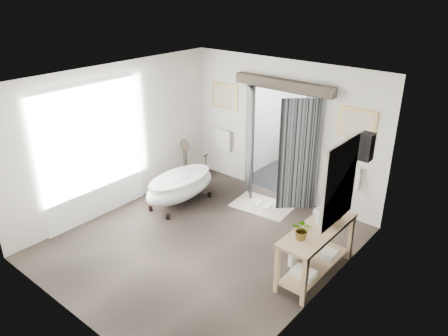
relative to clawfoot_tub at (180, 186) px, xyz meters
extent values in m
plane|color=brown|center=(1.32, -0.78, -0.41)|extent=(5.00, 5.00, 0.00)
cube|color=silver|center=(1.32, -3.28, 1.04)|extent=(4.50, 0.02, 2.90)
cube|color=silver|center=(-0.93, -0.78, 1.04)|extent=(0.02, 5.00, 2.90)
cube|color=silver|center=(3.57, -0.78, 1.04)|extent=(0.02, 5.00, 2.90)
cube|color=silver|center=(-0.20, 1.72, 1.04)|extent=(1.45, 0.02, 2.90)
cube|color=silver|center=(2.85, 1.72, 1.04)|extent=(1.45, 0.02, 2.90)
cube|color=silver|center=(1.32, 1.72, 2.19)|extent=(1.60, 0.02, 0.60)
cube|color=silver|center=(1.32, -0.78, 2.49)|extent=(4.50, 5.00, 0.02)
cube|color=white|center=(-0.88, -1.38, 0.94)|extent=(0.02, 2.20, 2.70)
cube|color=#A0998D|center=(3.55, -0.31, 1.29)|extent=(0.05, 0.95, 1.25)
cube|color=silver|center=(3.52, -0.31, 1.29)|extent=(0.01, 0.80, 1.10)
cube|color=black|center=(3.45, 0.77, 1.49)|extent=(0.20, 0.20, 0.45)
sphere|color=#FFCC8C|center=(3.45, 0.77, 1.49)|extent=(0.10, 0.10, 0.10)
cube|color=black|center=(1.32, 2.72, -0.41)|extent=(2.20, 2.00, 0.01)
cube|color=silver|center=(1.32, 2.72, 2.09)|extent=(2.20, 2.00, 0.02)
cube|color=white|center=(1.32, 3.72, 0.84)|extent=(2.20, 0.02, 2.50)
cube|color=white|center=(0.22, 2.72, 0.84)|extent=(0.02, 2.00, 2.50)
cube|color=white|center=(2.42, 2.72, 0.84)|extent=(0.02, 2.00, 2.50)
cube|color=black|center=(1.32, 3.54, -0.19)|extent=(2.00, 0.35, 0.45)
cylinder|color=silver|center=(0.92, 3.69, 1.19)|extent=(0.40, 0.03, 0.40)
cylinder|color=silver|center=(1.72, 3.69, 1.19)|extent=(0.40, 0.03, 0.40)
cube|color=black|center=(0.52, 1.72, 0.74)|extent=(0.07, 0.10, 2.30)
cube|color=black|center=(2.12, 1.72, 0.74)|extent=(0.07, 0.10, 2.30)
cube|color=black|center=(1.32, 1.72, 1.89)|extent=(1.67, 0.10, 0.07)
cube|color=black|center=(0.72, 1.37, 0.74)|extent=(0.60, 0.59, 2.30)
cube|color=black|center=(1.92, 1.37, 0.74)|extent=(0.60, 0.59, 2.30)
cube|color=#4D4437|center=(1.32, 1.62, 2.01)|extent=(2.20, 0.20, 0.20)
cube|color=tan|center=(-0.23, 1.70, 1.51)|extent=(0.72, 0.03, 0.57)
cube|color=beige|center=(-0.23, 1.68, 1.51)|extent=(0.62, 0.01, 0.47)
cube|color=tan|center=(2.87, 1.70, 1.51)|extent=(0.72, 0.03, 0.57)
cube|color=beige|center=(2.87, 1.68, 1.51)|extent=(0.62, 0.01, 0.47)
cylinder|color=silver|center=(-0.23, 1.66, 0.71)|extent=(0.60, 0.02, 0.02)
cube|color=white|center=(-0.23, 1.64, 0.49)|extent=(0.42, 0.08, 0.48)
cylinder|color=silver|center=(2.87, 1.66, 0.71)|extent=(0.60, 0.02, 0.02)
cube|color=white|center=(2.87, 1.64, 0.49)|extent=(0.42, 0.08, 0.48)
cylinder|color=black|center=(-0.25, -0.61, -0.35)|extent=(0.08, 0.08, 0.12)
cylinder|color=black|center=(0.25, -0.61, -0.35)|extent=(0.08, 0.08, 0.12)
cylinder|color=black|center=(-0.25, 0.61, -0.35)|extent=(0.08, 0.08, 0.12)
cylinder|color=black|center=(0.25, 0.61, -0.35)|extent=(0.08, 0.08, 0.12)
ellipsoid|color=white|center=(0.00, 0.00, -0.02)|extent=(0.77, 1.73, 0.55)
cylinder|color=black|center=(0.00, 0.80, 0.32)|extent=(0.03, 0.03, 0.22)
cube|color=tan|center=(3.07, -1.05, 0.01)|extent=(0.07, 0.07, 0.85)
cube|color=tan|center=(3.53, -1.05, 0.01)|extent=(0.07, 0.07, 0.85)
cube|color=tan|center=(3.07, 0.43, 0.01)|extent=(0.07, 0.07, 0.85)
cube|color=tan|center=(3.53, 0.43, 0.01)|extent=(0.07, 0.07, 0.85)
cube|color=tan|center=(3.30, -0.31, 0.41)|extent=(0.55, 1.60, 0.05)
cube|color=tan|center=(3.30, -0.31, -0.25)|extent=(0.45, 1.50, 0.03)
cylinder|color=silver|center=(3.03, -0.31, 0.19)|extent=(0.02, 1.40, 0.02)
cube|color=white|center=(3.03, -0.46, -0.01)|extent=(0.06, 0.34, 0.42)
cube|color=white|center=(3.30, -0.66, -0.19)|extent=(0.35, 0.25, 0.10)
cube|color=white|center=(3.30, 0.04, -0.19)|extent=(0.35, 0.25, 0.10)
cube|color=#4D4437|center=(-0.67, 0.83, -0.38)|extent=(0.20, 0.20, 0.07)
cylinder|color=#4D4437|center=(-0.67, 0.83, 0.04)|extent=(0.08, 0.08, 0.76)
cylinder|color=silver|center=(-0.67, 0.85, 0.47)|extent=(0.27, 0.02, 0.27)
cylinder|color=#4D4437|center=(-0.67, 0.84, 0.47)|extent=(0.31, 0.01, 0.31)
cube|color=beige|center=(1.37, 1.00, -0.41)|extent=(1.28, 0.93, 0.01)
cube|color=white|center=(1.27, 0.98, -0.37)|extent=(0.15, 0.27, 0.05)
cube|color=white|center=(1.51, 0.98, -0.37)|extent=(0.15, 0.27, 0.05)
imported|color=white|center=(3.30, -0.05, 0.52)|extent=(0.58, 0.58, 0.16)
imported|color=gray|center=(3.25, -0.72, 0.60)|extent=(0.35, 0.32, 0.32)
imported|color=gray|center=(3.26, -0.18, 0.54)|extent=(0.10, 0.10, 0.20)
imported|color=gray|center=(3.24, 0.39, 0.52)|extent=(0.17, 0.17, 0.17)
camera|label=1|loc=(5.84, -5.59, 3.96)|focal=35.00mm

